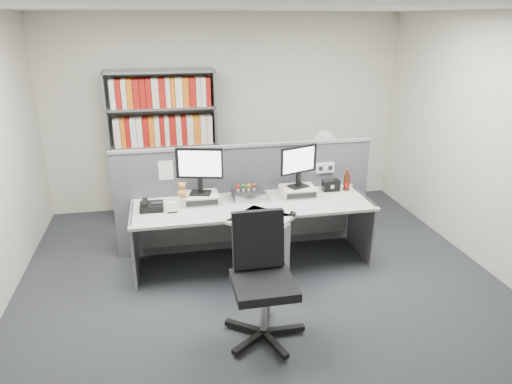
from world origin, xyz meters
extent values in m
plane|color=#303338|center=(0.00, 0.00, 0.00)|extent=(5.50, 5.50, 0.00)
cube|color=beige|center=(0.00, 2.75, 1.35)|extent=(5.00, 0.04, 2.70)
cube|color=white|center=(0.00, 0.00, 2.70)|extent=(5.00, 5.50, 0.04)
cube|color=#53555E|center=(0.00, 1.25, 0.62)|extent=(3.00, 0.05, 1.25)
cube|color=#999A9E|center=(0.00, 1.25, 1.26)|extent=(3.00, 0.07, 0.03)
cube|color=white|center=(0.95, 1.22, 0.95)|extent=(0.22, 0.04, 0.12)
cube|color=white|center=(-0.90, 1.22, 1.05)|extent=(0.16, 0.00, 0.22)
cube|color=white|center=(-0.50, 1.22, 1.05)|extent=(0.16, 0.00, 0.22)
cube|color=white|center=(0.70, 1.22, 1.05)|extent=(0.16, 0.00, 0.22)
cube|color=#B3B4AE|center=(0.00, 0.82, 0.70)|extent=(2.60, 0.80, 0.03)
cube|color=#B3B4AE|center=(0.00, 0.42, 0.70)|extent=(0.74, 0.74, 0.03)
cube|color=slate|center=(0.00, 0.30, 0.34)|extent=(0.57, 0.57, 0.69)
cube|color=slate|center=(-1.28, 0.82, 0.36)|extent=(0.03, 0.70, 0.72)
cube|color=slate|center=(1.28, 0.82, 0.36)|extent=(0.03, 0.70, 0.72)
cube|color=slate|center=(0.00, 1.18, 0.35)|extent=(2.50, 0.02, 0.45)
cube|color=beige|center=(-0.55, 0.98, 0.77)|extent=(0.38, 0.30, 0.10)
cube|color=black|center=(-0.55, 0.83, 0.77)|extent=(0.34, 0.01, 0.06)
cube|color=beige|center=(0.55, 0.98, 0.77)|extent=(0.38, 0.30, 0.10)
cube|color=black|center=(0.55, 0.83, 0.77)|extent=(0.34, 0.01, 0.06)
cube|color=black|center=(-0.55, 0.98, 0.83)|extent=(0.25, 0.21, 0.02)
cube|color=black|center=(-0.55, 0.98, 0.92)|extent=(0.06, 0.04, 0.18)
cube|color=black|center=(-0.55, 0.98, 1.17)|extent=(0.49, 0.16, 0.33)
cube|color=#CAE2FF|center=(-0.54, 0.96, 1.17)|extent=(0.44, 0.12, 0.28)
cube|color=black|center=(0.55, 0.98, 0.83)|extent=(0.24, 0.21, 0.02)
cube|color=black|center=(0.55, 0.98, 0.91)|extent=(0.05, 0.04, 0.17)
cube|color=black|center=(0.55, 0.98, 1.14)|extent=(0.45, 0.20, 0.31)
cube|color=#CAE2FF|center=(0.55, 0.96, 1.14)|extent=(0.39, 0.15, 0.26)
cube|color=black|center=(-0.01, 1.01, 0.77)|extent=(0.35, 0.31, 0.09)
cube|color=silver|center=(-0.01, 0.86, 0.77)|extent=(0.35, 0.01, 0.09)
cylinder|color=beige|center=(-0.13, 0.99, 0.83)|extent=(0.03, 0.03, 0.03)
sphere|color=#A5140F|center=(-0.13, 0.99, 0.87)|extent=(0.05, 0.05, 0.05)
cylinder|color=beige|center=(-0.07, 0.99, 0.83)|extent=(0.03, 0.03, 0.03)
sphere|color=#19721E|center=(-0.07, 0.99, 0.87)|extent=(0.05, 0.05, 0.05)
cylinder|color=beige|center=(-0.01, 0.99, 0.83)|extent=(0.03, 0.03, 0.03)
sphere|color=orange|center=(-0.01, 0.99, 0.87)|extent=(0.05, 0.05, 0.05)
cylinder|color=beige|center=(0.05, 0.99, 0.83)|extent=(0.03, 0.03, 0.03)
sphere|color=#593319|center=(0.05, 0.99, 0.87)|extent=(0.05, 0.05, 0.05)
cube|color=black|center=(-0.04, 0.48, 0.73)|extent=(0.45, 0.27, 0.02)
cube|color=black|center=(-0.04, 0.48, 0.75)|extent=(0.39, 0.21, 0.01)
ellipsoid|color=black|center=(0.34, 0.43, 0.74)|extent=(0.07, 0.11, 0.04)
cube|color=black|center=(-1.07, 0.88, 0.75)|extent=(0.25, 0.22, 0.07)
cube|color=black|center=(-1.14, 0.88, 0.81)|extent=(0.06, 0.20, 0.04)
cube|color=black|center=(-1.02, 0.87, 0.79)|extent=(0.11, 0.07, 0.01)
cube|color=black|center=(-0.87, 0.76, 0.73)|extent=(0.09, 0.06, 0.02)
cube|color=white|center=(-0.87, 0.74, 0.78)|extent=(0.08, 0.03, 0.09)
cube|color=white|center=(-0.87, 0.78, 0.78)|extent=(0.08, 0.03, 0.09)
sphere|color=#C38141|center=(-0.75, 0.90, 0.87)|extent=(0.10, 0.10, 0.10)
sphere|color=#C38141|center=(-0.75, 0.90, 0.96)|extent=(0.07, 0.07, 0.07)
sphere|color=#C38141|center=(-0.78, 0.90, 0.98)|extent=(0.03, 0.03, 0.03)
sphere|color=#C38141|center=(-0.71, 0.90, 0.98)|extent=(0.03, 0.03, 0.03)
cube|color=black|center=(0.97, 1.05, 0.78)|extent=(0.19, 0.11, 0.13)
cylinder|color=#3F190A|center=(1.16, 1.03, 0.81)|extent=(0.07, 0.07, 0.19)
cylinder|color=#A5140F|center=(1.16, 1.03, 0.79)|extent=(0.08, 0.08, 0.05)
cylinder|color=#3F190A|center=(1.16, 1.03, 0.93)|extent=(0.03, 0.03, 0.05)
cylinder|color=#A5140F|center=(1.16, 1.03, 0.97)|extent=(0.03, 0.03, 0.01)
cube|color=gray|center=(-1.59, 2.45, 1.00)|extent=(0.03, 0.40, 2.00)
cube|color=gray|center=(-0.21, 2.45, 1.00)|extent=(0.03, 0.40, 2.00)
cube|color=gray|center=(-0.90, 2.64, 1.00)|extent=(1.40, 0.02, 2.00)
cube|color=gray|center=(-0.90, 2.45, 0.02)|extent=(1.38, 0.40, 0.03)
cube|color=gray|center=(-0.90, 2.45, 0.52)|extent=(1.38, 0.40, 0.03)
cube|color=gray|center=(-0.90, 2.45, 1.02)|extent=(1.38, 0.40, 0.03)
cube|color=gray|center=(-0.90, 2.45, 1.52)|extent=(1.38, 0.40, 0.03)
cube|color=gray|center=(-0.90, 2.45, 1.98)|extent=(1.38, 0.40, 0.03)
cube|color=#A5140F|center=(-0.90, 2.42, 0.22)|extent=(1.24, 0.28, 0.36)
cube|color=orange|center=(-0.90, 2.42, 0.72)|extent=(1.24, 0.28, 0.36)
cube|color=beige|center=(-0.90, 2.42, 1.21)|extent=(1.24, 0.28, 0.36)
cube|color=white|center=(-0.90, 2.42, 1.71)|extent=(1.24, 0.28, 0.36)
cube|color=gray|center=(1.20, 2.00, 0.35)|extent=(0.45, 0.60, 0.70)
cube|color=black|center=(1.20, 1.70, 0.52)|extent=(0.40, 0.02, 0.28)
cube|color=black|center=(1.20, 1.70, 0.20)|extent=(0.40, 0.02, 0.28)
cylinder|color=white|center=(1.20, 2.00, 0.71)|extent=(0.18, 0.18, 0.03)
cylinder|color=white|center=(1.20, 2.00, 0.82)|extent=(0.03, 0.03, 0.18)
cylinder|color=white|center=(1.20, 1.98, 1.06)|extent=(0.30, 0.06, 0.30)
cylinder|color=silver|center=(1.20, 2.01, 1.06)|extent=(0.30, 0.05, 0.30)
cylinder|color=silver|center=(-0.17, -0.50, 0.28)|extent=(0.06, 0.06, 0.45)
cube|color=black|center=(-0.17, -0.50, 0.52)|extent=(0.51, 0.51, 0.08)
cube|color=black|center=(-0.17, -0.27, 0.83)|extent=(0.45, 0.12, 0.52)
cube|color=black|center=(0.03, -0.50, 0.05)|extent=(0.33, 0.06, 0.04)
cylinder|color=black|center=(0.17, -0.50, 0.03)|extent=(0.06, 0.06, 0.03)
cube|color=black|center=(-0.11, -0.31, 0.05)|extent=(0.16, 0.33, 0.04)
cylinder|color=black|center=(-0.07, -0.18, 0.03)|extent=(0.06, 0.06, 0.03)
cube|color=black|center=(-0.33, -0.38, 0.05)|extent=(0.30, 0.24, 0.04)
cylinder|color=black|center=(-0.44, -0.30, 0.03)|extent=(0.06, 0.06, 0.03)
cube|color=black|center=(-0.33, -0.62, 0.05)|extent=(0.30, 0.24, 0.04)
cylinder|color=black|center=(-0.44, -0.70, 0.03)|extent=(0.06, 0.06, 0.03)
cube|color=black|center=(-0.10, -0.69, 0.05)|extent=(0.16, 0.33, 0.04)
cylinder|color=black|center=(-0.06, -0.82, 0.03)|extent=(0.06, 0.06, 0.03)
camera|label=1|loc=(-0.91, -3.80, 2.61)|focal=32.82mm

